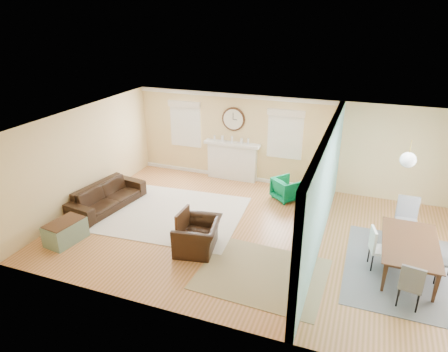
{
  "coord_description": "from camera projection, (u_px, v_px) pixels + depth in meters",
  "views": [
    {
      "loc": [
        2.21,
        -7.78,
        4.81
      ],
      "look_at": [
        -0.8,
        0.3,
        1.2
      ],
      "focal_mm": 32.0,
      "sensor_mm": 36.0,
      "label": 1
    }
  ],
  "objects": [
    {
      "name": "dining_chair_s",
      "position": [
        412.0,
        280.0,
        6.84
      ],
      "size": [
        0.45,
        0.45,
        0.88
      ],
      "color": "slate",
      "rests_on": "floor"
    },
    {
      "name": "partition",
      "position": [
        325.0,
        184.0,
        8.52
      ],
      "size": [
        0.17,
        6.0,
        2.6
      ],
      "color": "#E2BE81",
      "rests_on": "ground"
    },
    {
      "name": "garden_stool",
      "position": [
        304.0,
        222.0,
        9.19
      ],
      "size": [
        0.37,
        0.37,
        0.54
      ],
      "primitive_type": "cylinder",
      "color": "white",
      "rests_on": "floor"
    },
    {
      "name": "pendant",
      "position": [
        408.0,
        160.0,
        7.47
      ],
      "size": [
        0.3,
        0.3,
        0.55
      ],
      "color": "gold",
      "rests_on": "ceiling"
    },
    {
      "name": "ceiling",
      "position": [
        255.0,
        124.0,
        8.29
      ],
      "size": [
        9.0,
        6.0,
        0.02
      ],
      "primitive_type": "cube",
      "color": "white",
      "rests_on": "wall_back"
    },
    {
      "name": "dining_table",
      "position": [
        410.0,
        257.0,
        7.81
      ],
      "size": [
        1.05,
        1.87,
        0.65
      ],
      "primitive_type": "imported",
      "rotation": [
        0.0,
        0.0,
        1.56
      ],
      "color": "#4F2B19",
      "rests_on": "floor"
    },
    {
      "name": "sofa",
      "position": [
        107.0,
        196.0,
        10.38
      ],
      "size": [
        1.14,
        2.26,
        0.63
      ],
      "primitive_type": "imported",
      "rotation": [
        0.0,
        0.0,
        1.43
      ],
      "color": "black",
      "rests_on": "floor"
    },
    {
      "name": "potted_plant",
      "position": [
        306.0,
        205.0,
        9.01
      ],
      "size": [
        0.4,
        0.36,
        0.38
      ],
      "primitive_type": "imported",
      "rotation": [
        0.0,
        0.0,
        3.35
      ],
      "color": "#337F33",
      "rests_on": "garden_stool"
    },
    {
      "name": "dining_chair_w",
      "position": [
        381.0,
        246.0,
        7.85
      ],
      "size": [
        0.46,
        0.46,
        0.87
      ],
      "color": "white",
      "rests_on": "floor"
    },
    {
      "name": "wall_back",
      "position": [
        283.0,
        142.0,
        11.38
      ],
      "size": [
        9.0,
        0.02,
        2.6
      ],
      "primitive_type": "cube",
      "color": "#E2BE81",
      "rests_on": "ground"
    },
    {
      "name": "green_chair",
      "position": [
        287.0,
        189.0,
        10.83
      ],
      "size": [
        0.93,
        0.93,
        0.61
      ],
      "primitive_type": "imported",
      "rotation": [
        0.0,
        0.0,
        2.45
      ],
      "color": "#077251",
      "rests_on": "floor"
    },
    {
      "name": "rug_grey",
      "position": [
        407.0,
        271.0,
        7.93
      ],
      "size": [
        2.36,
        2.95,
        0.01
      ],
      "primitive_type": "cube",
      "color": "slate",
      "rests_on": "floor"
    },
    {
      "name": "credenza",
      "position": [
        313.0,
        199.0,
        10.04
      ],
      "size": [
        0.49,
        1.43,
        0.8
      ],
      "color": "#A3693E",
      "rests_on": "floor"
    },
    {
      "name": "wall_clock",
      "position": [
        233.0,
        119.0,
        11.62
      ],
      "size": [
        0.7,
        0.07,
        0.7
      ],
      "color": "#4F2B19",
      "rests_on": "wall_back"
    },
    {
      "name": "rug_jute",
      "position": [
        262.0,
        274.0,
        7.84
      ],
      "size": [
        2.49,
        2.07,
        0.01
      ],
      "primitive_type": "cube",
      "rotation": [
        0.0,
        0.0,
        -0.04
      ],
      "color": "#9F875D",
      "rests_on": "floor"
    },
    {
      "name": "wall_left",
      "position": [
        85.0,
        157.0,
        10.24
      ],
      "size": [
        0.02,
        6.0,
        2.6
      ],
      "primitive_type": "cube",
      "color": "#E2BE81",
      "rests_on": "ground"
    },
    {
      "name": "wall_front",
      "position": [
        198.0,
        254.0,
        6.2
      ],
      "size": [
        9.0,
        0.02,
        2.6
      ],
      "primitive_type": "cube",
      "color": "#E2BE81",
      "rests_on": "ground"
    },
    {
      "name": "floor",
      "position": [
        252.0,
        233.0,
        9.29
      ],
      "size": [
        9.0,
        9.0,
        0.0
      ],
      "primitive_type": "plane",
      "color": "#A36831",
      "rests_on": "ground"
    },
    {
      "name": "trunk",
      "position": [
        65.0,
        232.0,
        8.86
      ],
      "size": [
        0.64,
        0.93,
        0.5
      ],
      "color": "slate",
      "rests_on": "floor"
    },
    {
      "name": "dining_chair_e",
      "position": [
        447.0,
        256.0,
        7.46
      ],
      "size": [
        0.47,
        0.47,
        0.94
      ],
      "color": "slate",
      "rests_on": "floor"
    },
    {
      "name": "dining_chair_n",
      "position": [
        407.0,
        217.0,
        8.73
      ],
      "size": [
        0.47,
        0.47,
        1.03
      ],
      "color": "slate",
      "rests_on": "floor"
    },
    {
      "name": "fireplace",
      "position": [
        232.0,
        160.0,
        12.03
      ],
      "size": [
        1.7,
        0.3,
        1.17
      ],
      "color": "white",
      "rests_on": "ground"
    },
    {
      "name": "rug_cream",
      "position": [
        175.0,
        214.0,
        10.12
      ],
      "size": [
        3.5,
        3.09,
        0.02
      ],
      "primitive_type": "cube",
      "rotation": [
        0.0,
        0.0,
        0.07
      ],
      "color": "beige",
      "rests_on": "floor"
    },
    {
      "name": "window_right",
      "position": [
        285.0,
        131.0,
        11.19
      ],
      "size": [
        1.05,
        0.13,
        1.42
      ],
      "color": "white",
      "rests_on": "wall_back"
    },
    {
      "name": "window_left",
      "position": [
        185.0,
        121.0,
        12.19
      ],
      "size": [
        1.05,
        0.13,
        1.42
      ],
      "color": "white",
      "rests_on": "wall_back"
    },
    {
      "name": "tv",
      "position": [
        315.0,
        172.0,
        9.77
      ],
      "size": [
        0.27,
        1.11,
        0.64
      ],
      "primitive_type": "imported",
      "rotation": [
        0.0,
        0.0,
        1.45
      ],
      "color": "black",
      "rests_on": "credenza"
    },
    {
      "name": "eames_chair",
      "position": [
        198.0,
        236.0,
        8.52
      ],
      "size": [
        1.07,
        1.17,
        0.67
      ],
      "primitive_type": "imported",
      "rotation": [
        0.0,
        0.0,
        -1.4
      ],
      "color": "black",
      "rests_on": "floor"
    }
  ]
}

